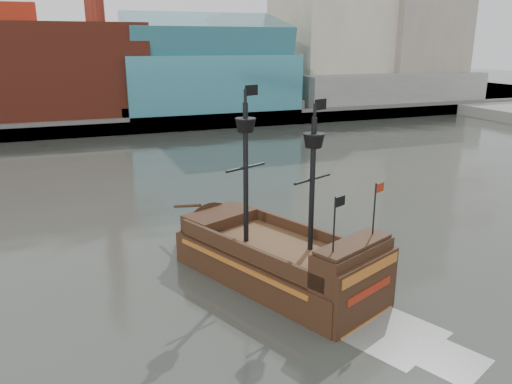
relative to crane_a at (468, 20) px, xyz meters
name	(u,v)px	position (x,y,z in m)	size (l,w,h in m)	color
ground	(394,332)	(-78.63, -82.00, -19.11)	(400.00, 400.00, 0.00)	#2A2D27
promenade_far	(136,105)	(-78.63, 10.00, -18.11)	(220.00, 60.00, 2.00)	slate
seawall	(161,124)	(-78.63, -19.50, -17.81)	(220.00, 1.00, 2.60)	#4C4C49
crane_a	(468,20)	(0.00, 0.00, 0.00)	(22.50, 4.00, 32.25)	slate
crane_b	(467,36)	(9.60, 10.00, -3.54)	(19.10, 4.00, 26.25)	slate
pirate_ship	(278,264)	(-81.92, -74.76, -17.97)	(11.18, 17.49, 12.63)	black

